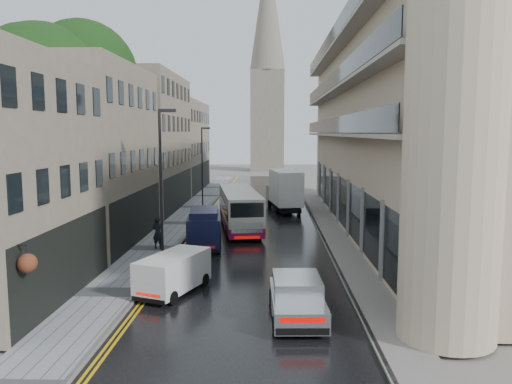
# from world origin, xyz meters

# --- Properties ---
(road) EXTENTS (9.00, 85.00, 0.02)m
(road) POSITION_xyz_m (0.00, 27.50, 0.01)
(road) COLOR black
(road) RESTS_ON ground
(left_sidewalk) EXTENTS (2.70, 85.00, 0.12)m
(left_sidewalk) POSITION_xyz_m (-5.85, 27.50, 0.06)
(left_sidewalk) COLOR gray
(left_sidewalk) RESTS_ON ground
(right_sidewalk) EXTENTS (1.80, 85.00, 0.12)m
(right_sidewalk) POSITION_xyz_m (5.40, 27.50, 0.06)
(right_sidewalk) COLOR slate
(right_sidewalk) RESTS_ON ground
(old_shop_row) EXTENTS (4.50, 56.00, 12.00)m
(old_shop_row) POSITION_xyz_m (-9.45, 30.00, 6.00)
(old_shop_row) COLOR gray
(old_shop_row) RESTS_ON ground
(modern_block) EXTENTS (8.00, 40.00, 14.00)m
(modern_block) POSITION_xyz_m (10.30, 26.00, 7.00)
(modern_block) COLOR #BBA98B
(modern_block) RESTS_ON ground
(church_spire) EXTENTS (6.40, 6.40, 40.00)m
(church_spire) POSITION_xyz_m (0.50, 82.00, 20.00)
(church_spire) COLOR gray
(church_spire) RESTS_ON ground
(tree_near) EXTENTS (10.56, 10.56, 13.89)m
(tree_near) POSITION_xyz_m (-12.50, 20.00, 6.95)
(tree_near) COLOR black
(tree_near) RESTS_ON ground
(tree_far) EXTENTS (9.24, 9.24, 12.46)m
(tree_far) POSITION_xyz_m (-12.20, 33.00, 6.23)
(tree_far) COLOR black
(tree_far) RESTS_ON ground
(cream_bus) EXTENTS (3.91, 10.52, 2.80)m
(cream_bus) POSITION_xyz_m (-1.76, 23.01, 1.42)
(cream_bus) COLOR beige
(cream_bus) RESTS_ON road
(white_lorry) EXTENTS (3.28, 7.29, 3.69)m
(white_lorry) POSITION_xyz_m (1.64, 32.27, 1.87)
(white_lorry) COLOR white
(white_lorry) RESTS_ON road
(silver_hatchback) EXTENTS (2.05, 4.39, 1.62)m
(silver_hatchback) POSITION_xyz_m (1.30, 6.80, 0.83)
(silver_hatchback) COLOR silver
(silver_hatchback) RESTS_ON road
(white_van) EXTENTS (2.93, 4.21, 1.75)m
(white_van) POSITION_xyz_m (-4.30, 10.21, 0.90)
(white_van) COLOR silver
(white_van) RESTS_ON road
(navy_van) EXTENTS (2.37, 4.94, 2.44)m
(navy_van) POSITION_xyz_m (-3.64, 18.37, 1.24)
(navy_van) COLOR black
(navy_van) RESTS_ON road
(pedestrian) EXTENTS (0.79, 0.63, 1.89)m
(pedestrian) POSITION_xyz_m (-5.57, 19.03, 1.07)
(pedestrian) COLOR black
(pedestrian) RESTS_ON left_sidewalk
(lamp_post_near) EXTENTS (0.93, 0.37, 8.04)m
(lamp_post_near) POSITION_xyz_m (-4.70, 16.30, 4.14)
(lamp_post_near) COLOR black
(lamp_post_near) RESTS_ON left_sidewalk
(lamp_post_far) EXTENTS (0.83, 0.45, 7.30)m
(lamp_post_far) POSITION_xyz_m (-5.25, 36.29, 3.77)
(lamp_post_far) COLOR black
(lamp_post_far) RESTS_ON left_sidewalk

